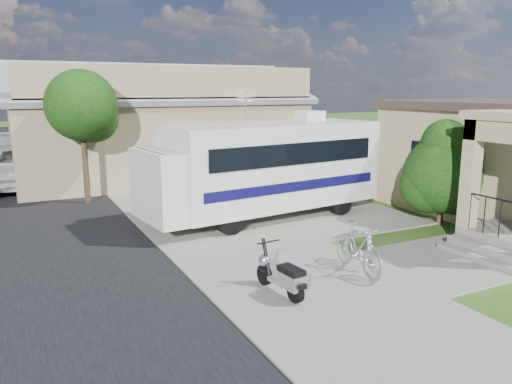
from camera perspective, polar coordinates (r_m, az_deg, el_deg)
name	(u,v)px	position (r m, az deg, el deg)	size (l,w,h in m)	color
ground	(326,267)	(11.42, 7.98, -8.46)	(120.00, 120.00, 0.00)	#1E3D10
sidewalk_slab	(159,190)	(19.87, -11.06, 0.21)	(4.00, 80.00, 0.06)	slate
driveway_slab	(284,214)	(15.82, 3.23, -2.55)	(7.00, 6.00, 0.05)	slate
walk_slab	(457,259)	(12.64, 22.00, -7.11)	(4.00, 3.00, 0.05)	slate
warehouse	(154,131)	(23.65, -11.53, 6.80)	(12.50, 8.40, 5.04)	#756449
street_tree_a	(85,109)	(18.02, -19.01, 8.96)	(2.44, 2.40, 4.58)	black
street_tree_b	(56,99)	(27.95, -21.92, 9.80)	(2.44, 2.40, 4.73)	black
street_tree_c	(43,101)	(36.93, -23.15, 9.52)	(2.44, 2.40, 4.42)	black
motorhome	(265,166)	(15.07, 1.00, 2.99)	(7.65, 3.20, 3.81)	beige
shrub	(443,171)	(15.54, 20.60, 2.29)	(2.51, 2.39, 3.08)	black
scooter	(283,276)	(9.59, 3.06, -9.58)	(0.53, 1.47, 0.96)	black
bicycle	(358,250)	(10.90, 11.60, -6.57)	(0.51, 1.81, 1.09)	#9F9EA5
pickup_truck	(9,166)	(22.55, -26.37, 2.70)	(2.86, 6.21, 1.73)	silver
garden_hose	(462,245)	(13.57, 22.47, -5.59)	(0.41, 0.41, 0.18)	#125B1B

